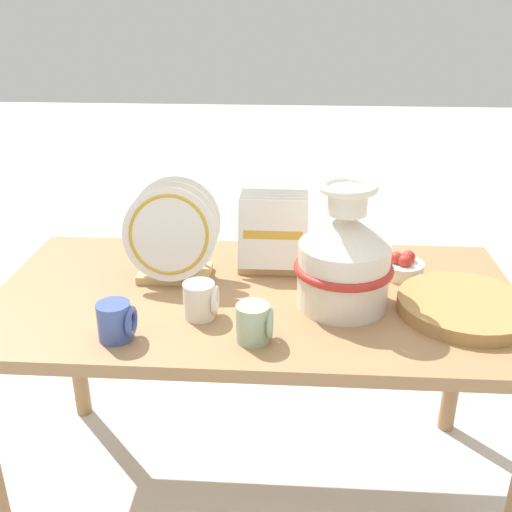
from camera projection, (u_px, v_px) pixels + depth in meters
name	position (u px, v px, depth m)	size (l,w,h in m)	color
ground_plane	(256.00, 484.00, 1.91)	(14.00, 14.00, 0.00)	beige
display_table	(256.00, 318.00, 1.67)	(1.43, 0.73, 0.69)	#9E754C
ceramic_vase	(344.00, 257.00, 1.52)	(0.26, 0.26, 0.33)	silver
dish_rack_round_plates	(172.00, 240.00, 1.67)	(0.26, 0.18, 0.28)	tan
dish_rack_square_plates	(273.00, 239.00, 1.75)	(0.20, 0.16, 0.22)	tan
wicker_charger_stack	(465.00, 306.00, 1.53)	(0.34, 0.34, 0.04)	#AD7F47
mug_cream_glaze	(201.00, 300.00, 1.50)	(0.09, 0.08, 0.09)	silver
mug_cobalt_glaze	(116.00, 321.00, 1.40)	(0.09, 0.08, 0.09)	#42569E
mug_sage_glaze	(255.00, 323.00, 1.39)	(0.09, 0.08, 0.09)	#9EB28E
fruit_bowl	(402.00, 267.00, 1.72)	(0.13, 0.13, 0.07)	white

